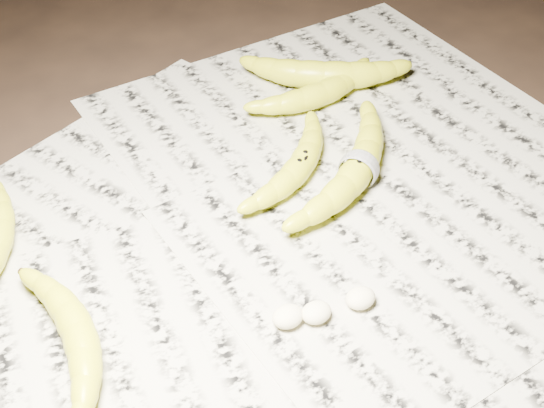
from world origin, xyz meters
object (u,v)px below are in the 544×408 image
banana_center (300,163)px  banana_upper_a (321,91)px  banana_left_b (78,331)px  banana_upper_b (325,73)px  banana_taped (359,167)px

banana_center → banana_upper_a: 0.16m
banana_left_b → banana_upper_b: size_ratio=0.87×
banana_taped → banana_upper_b: bearing=33.7°
banana_upper_a → banana_left_b: bearing=-155.9°
banana_upper_a → banana_upper_b: size_ratio=0.88×
banana_taped → banana_upper_a: size_ratio=1.30×
banana_upper_b → banana_upper_a: bearing=-95.5°
banana_upper_a → banana_center: bearing=-136.3°
banana_center → banana_upper_a: bearing=13.3°
banana_upper_a → banana_upper_b: bearing=46.8°
banana_upper_b → banana_left_b: bearing=-116.5°
banana_center → banana_taped: 0.07m
banana_left_b → banana_taped: size_ratio=0.76×
banana_left_b → banana_upper_a: size_ratio=0.99×
banana_taped → banana_upper_a: bearing=37.7°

